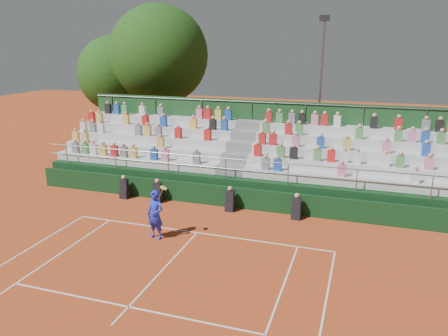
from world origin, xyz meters
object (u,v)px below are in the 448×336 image
(tennis_player, at_px, (155,215))
(tree_east, at_px, (159,55))
(tree_west, at_px, (116,74))
(floodlight_mast, at_px, (321,79))

(tennis_player, relative_size, tree_east, 0.22)
(tree_west, height_order, floodlight_mast, floodlight_mast)
(floodlight_mast, bearing_deg, tree_east, 179.32)
(tree_west, height_order, tree_east, tree_east)
(tree_east, bearing_deg, tree_west, -178.73)
(tree_east, relative_size, floodlight_mast, 1.11)
(tennis_player, bearing_deg, floodlight_mast, 72.27)
(tennis_player, distance_m, tree_west, 18.16)
(tree_east, distance_m, floodlight_mast, 11.43)
(tree_west, bearing_deg, tennis_player, -54.45)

